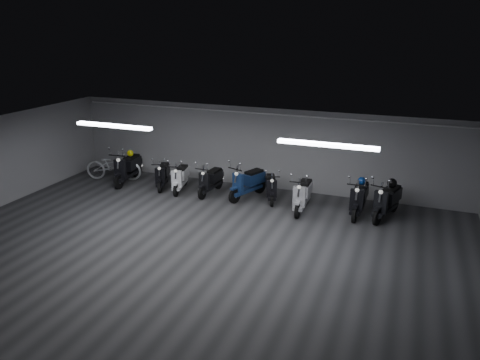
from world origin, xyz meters
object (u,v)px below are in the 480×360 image
at_px(scooter_1, 162,171).
at_px(bicycle, 113,162).
at_px(scooter_5, 271,183).
at_px(scooter_8, 387,195).
at_px(helmet_1, 362,181).
at_px(scooter_2, 180,173).
at_px(scooter_0, 127,163).
at_px(scooter_6, 303,190).
at_px(scooter_7, 360,193).
at_px(scooter_3, 210,176).
at_px(helmet_0, 130,153).
at_px(scooter_4, 248,178).
at_px(helmet_2, 392,183).

xyz_separation_m(scooter_1, bicycle, (-2.12, 0.11, 0.05)).
distance_m(scooter_5, bicycle, 6.03).
distance_m(scooter_1, scooter_8, 7.52).
bearing_deg(helmet_1, scooter_2, -177.02).
height_order(scooter_0, helmet_1, scooter_0).
bearing_deg(helmet_1, scooter_1, -178.26).
distance_m(scooter_6, scooter_7, 1.68).
distance_m(scooter_8, bicycle, 9.63).
distance_m(scooter_3, bicycle, 3.96).
height_order(bicycle, helmet_0, bicycle).
bearing_deg(scooter_0, bicycle, 163.17).
xyz_separation_m(scooter_4, helmet_1, (3.60, 0.12, 0.29)).
relative_size(scooter_7, helmet_2, 6.68).
bearing_deg(helmet_0, scooter_8, -1.77).
xyz_separation_m(scooter_0, scooter_6, (6.48, -0.31, -0.06)).
xyz_separation_m(scooter_0, helmet_0, (-0.03, 0.28, 0.29)).
distance_m(scooter_4, helmet_0, 4.59).
relative_size(scooter_1, helmet_2, 5.81).
relative_size(scooter_3, helmet_1, 7.06).
height_order(scooter_1, helmet_1, scooter_1).
distance_m(scooter_0, scooter_7, 8.14).
xyz_separation_m(scooter_0, bicycle, (-0.70, 0.14, -0.08)).
height_order(helmet_0, helmet_2, helmet_2).
height_order(scooter_2, scooter_3, scooter_2).
relative_size(scooter_2, scooter_5, 1.05).
bearing_deg(helmet_2, scooter_2, -177.28).
bearing_deg(scooter_1, scooter_2, -26.95).
relative_size(scooter_4, bicycle, 0.92).
bearing_deg(scooter_2, scooter_7, -12.29).
distance_m(scooter_0, scooter_6, 6.49).
height_order(scooter_0, scooter_2, scooter_0).
relative_size(scooter_1, scooter_8, 0.86).
height_order(scooter_7, helmet_1, scooter_7).
height_order(scooter_3, scooter_7, scooter_7).
xyz_separation_m(scooter_7, scooter_8, (0.79, 0.02, 0.01)).
bearing_deg(helmet_0, scooter_6, -5.15).
bearing_deg(helmet_1, scooter_0, -178.32).
distance_m(scooter_3, helmet_1, 4.91).
height_order(scooter_3, helmet_2, scooter_3).
bearing_deg(scooter_5, scooter_4, 164.75).
bearing_deg(scooter_6, scooter_2, 175.70).
height_order(scooter_0, helmet_0, scooter_0).
xyz_separation_m(bicycle, helmet_0, (0.67, 0.14, 0.38)).
bearing_deg(scooter_4, bicycle, -158.95).
distance_m(scooter_2, helmet_0, 2.25).
bearing_deg(helmet_1, helmet_2, 0.92).
distance_m(helmet_0, helmet_1, 8.18).
bearing_deg(scooter_6, scooter_7, 8.69).
distance_m(scooter_0, scooter_2, 2.17).
bearing_deg(helmet_1, scooter_4, -178.12).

